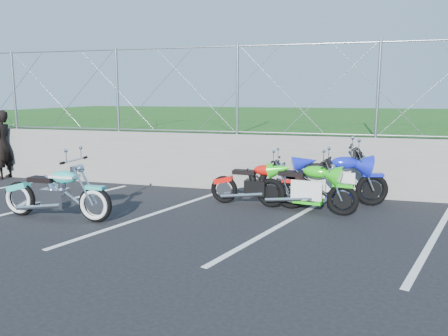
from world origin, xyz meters
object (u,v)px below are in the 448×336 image
(sportbike_green, at_px, (307,189))
(sportbike_blue, at_px, (335,181))
(cruiser_turquoise, at_px, (58,195))
(person_standing, at_px, (2,145))
(naked_orange, at_px, (258,186))

(sportbike_green, xyz_separation_m, sportbike_blue, (0.49, 0.62, 0.05))
(cruiser_turquoise, distance_m, sportbike_green, 4.55)
(cruiser_turquoise, relative_size, sportbike_green, 1.12)
(sportbike_green, relative_size, person_standing, 1.09)
(naked_orange, bearing_deg, sportbike_green, -6.56)
(sportbike_green, distance_m, person_standing, 8.10)
(sportbike_blue, bearing_deg, sportbike_green, -141.75)
(naked_orange, xyz_separation_m, sportbike_green, (0.98, -0.18, 0.03))
(naked_orange, relative_size, sportbike_blue, 0.90)
(naked_orange, bearing_deg, person_standing, 175.17)
(naked_orange, relative_size, sportbike_green, 0.99)
(person_standing, bearing_deg, sportbike_green, 76.39)
(cruiser_turquoise, relative_size, person_standing, 1.23)
(cruiser_turquoise, relative_size, sportbike_blue, 1.02)
(sportbike_blue, xyz_separation_m, person_standing, (-8.49, 0.59, 0.41))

